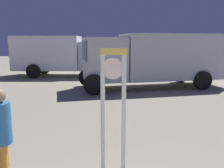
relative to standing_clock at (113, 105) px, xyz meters
The scene contains 4 objects.
standing_clock is the anchor object (origin of this frame).
person_near_clock 1.74m from the standing_clock, behind, with size 0.31×0.31×1.62m.
box_truck_near 8.83m from the standing_clock, 68.41° to the left, with size 7.47×3.09×2.66m.
box_truck_far 13.25m from the standing_clock, 98.51° to the left, with size 6.65×3.31×2.66m.
Camera 1 is at (-0.95, -1.35, 2.28)m, focal length 39.17 mm.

